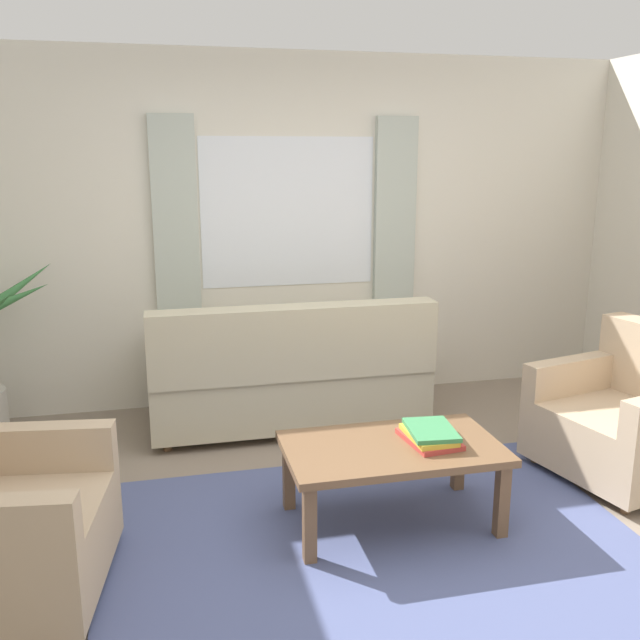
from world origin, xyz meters
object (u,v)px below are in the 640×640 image
armchair_right (629,418)px  coffee_table (392,455)px  couch (289,376)px  book_stack_on_table (430,435)px

armchair_right → coffee_table: size_ratio=0.92×
armchair_right → coffee_table: bearing=-95.0°
armchair_right → coffee_table: armchair_right is taller
couch → coffee_table: bearing=100.6°
armchair_right → coffee_table: (-1.56, -0.23, 0.03)m
coffee_table → book_stack_on_table: size_ratio=3.12×
book_stack_on_table → coffee_table: bearing=177.7°
coffee_table → armchair_right: bearing=8.4°
armchair_right → book_stack_on_table: 1.39m
couch → armchair_right: bearing=146.8°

